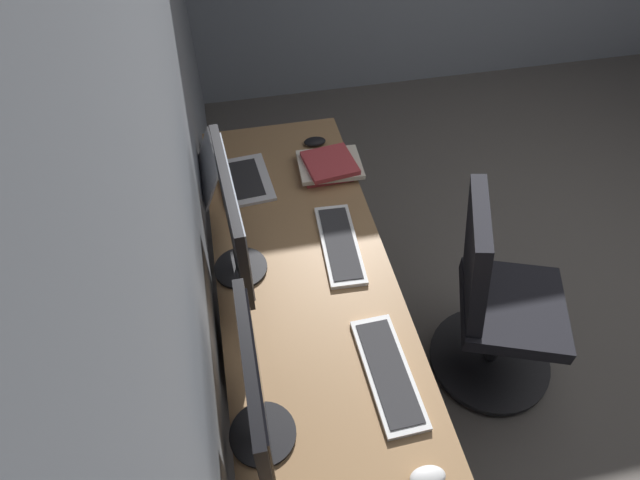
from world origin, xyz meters
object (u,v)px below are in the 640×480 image
at_px(keyboard_spare, 340,244).
at_px(mouse_spare, 428,477).
at_px(laptop_leftmost, 230,176).
at_px(keyboard_main, 388,372).
at_px(book_stack_near, 329,165).
at_px(office_chair, 494,306).
at_px(monitor_primary, 256,394).
at_px(monitor_secondary, 233,219).
at_px(mouse_main, 315,142).
at_px(drawer_pedestal, 310,372).

relative_size(keyboard_spare, mouse_spare, 4.10).
height_order(laptop_leftmost, mouse_spare, laptop_leftmost).
height_order(keyboard_main, book_stack_near, book_stack_near).
bearing_deg(keyboard_main, office_chair, -59.80).
xyz_separation_m(laptop_leftmost, mouse_spare, (-1.36, -0.42, -0.03)).
bearing_deg(mouse_spare, keyboard_main, 2.23).
bearing_deg(book_stack_near, monitor_primary, 158.56).
xyz_separation_m(keyboard_main, office_chair, (0.35, -0.60, -0.28)).
relative_size(monitor_secondary, mouse_spare, 5.36).
xyz_separation_m(laptop_leftmost, office_chair, (-0.68, -1.01, -0.32)).
distance_m(monitor_primary, book_stack_near, 1.25).
relative_size(keyboard_main, mouse_main, 4.07).
distance_m(monitor_secondary, office_chair, 1.16).
relative_size(mouse_main, mouse_spare, 1.00).
bearing_deg(keyboard_spare, keyboard_main, -177.44).
height_order(drawer_pedestal, book_stack_near, book_stack_near).
bearing_deg(office_chair, keyboard_spare, 69.97).
bearing_deg(drawer_pedestal, office_chair, -84.01).
bearing_deg(mouse_spare, monitor_primary, 62.92).
distance_m(laptop_leftmost, office_chair, 1.26).
height_order(mouse_main, office_chair, office_chair).
relative_size(monitor_primary, mouse_main, 4.45).
distance_m(drawer_pedestal, monitor_primary, 0.77).
bearing_deg(office_chair, book_stack_near, 40.02).
bearing_deg(keyboard_main, laptop_leftmost, 21.80).
bearing_deg(drawer_pedestal, mouse_main, -12.79).
relative_size(drawer_pedestal, laptop_leftmost, 2.04).
bearing_deg(keyboard_main, mouse_spare, -177.77).
bearing_deg(book_stack_near, keyboard_main, 178.44).
relative_size(drawer_pedestal, keyboard_spare, 1.63).
bearing_deg(keyboard_spare, mouse_main, -2.78).
height_order(keyboard_main, mouse_spare, mouse_spare).
bearing_deg(laptop_leftmost, office_chair, -124.00).
height_order(laptop_leftmost, book_stack_near, laptop_leftmost).
distance_m(monitor_secondary, book_stack_near, 0.70).
xyz_separation_m(monitor_secondary, keyboard_spare, (0.04, -0.39, -0.26)).
bearing_deg(monitor_primary, book_stack_near, -21.44).
bearing_deg(mouse_spare, laptop_leftmost, 17.26).
height_order(mouse_main, book_stack_near, book_stack_near).
height_order(laptop_leftmost, keyboard_spare, laptop_leftmost).
bearing_deg(mouse_main, mouse_spare, -179.74).
distance_m(keyboard_main, book_stack_near, 1.02).
xyz_separation_m(drawer_pedestal, mouse_spare, (-0.60, -0.23, 0.40)).
bearing_deg(laptop_leftmost, mouse_main, -64.08).
distance_m(monitor_primary, monitor_secondary, 0.65).
relative_size(drawer_pedestal, office_chair, 0.72).
xyz_separation_m(monitor_secondary, mouse_main, (0.69, -0.42, -0.25)).
relative_size(monitor_secondary, keyboard_main, 1.32).
distance_m(monitor_primary, laptop_leftmost, 1.16).
bearing_deg(office_chair, monitor_secondary, 79.46).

